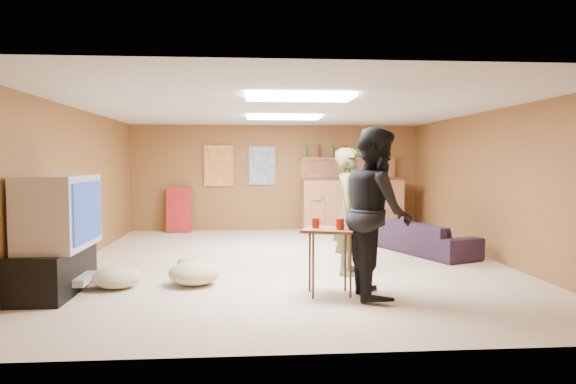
{
  "coord_description": "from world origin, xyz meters",
  "views": [
    {
      "loc": [
        -0.57,
        -7.26,
        1.46
      ],
      "look_at": [
        0.0,
        0.2,
        1.0
      ],
      "focal_mm": 32.0,
      "sensor_mm": 36.0,
      "label": 1
    }
  ],
  "objects": [
    {
      "name": "ground",
      "position": [
        0.0,
        0.0,
        0.0
      ],
      "size": [
        7.0,
        7.0,
        0.0
      ],
      "primitive_type": "plane",
      "color": "beige",
      "rests_on": "ground"
    },
    {
      "name": "ceiling",
      "position": [
        0.0,
        0.0,
        2.2
      ],
      "size": [
        6.0,
        7.0,
        0.02
      ],
      "primitive_type": "cube",
      "color": "silver",
      "rests_on": "ground"
    },
    {
      "name": "wall_back",
      "position": [
        0.0,
        3.5,
        1.1
      ],
      "size": [
        6.0,
        0.02,
        2.2
      ],
      "primitive_type": "cube",
      "color": "brown",
      "rests_on": "ground"
    },
    {
      "name": "wall_front",
      "position": [
        0.0,
        -3.5,
        1.1
      ],
      "size": [
        6.0,
        0.02,
        2.2
      ],
      "primitive_type": "cube",
      "color": "brown",
      "rests_on": "ground"
    },
    {
      "name": "wall_left",
      "position": [
        -3.0,
        0.0,
        1.1
      ],
      "size": [
        0.02,
        7.0,
        2.2
      ],
      "primitive_type": "cube",
      "color": "brown",
      "rests_on": "ground"
    },
    {
      "name": "wall_right",
      "position": [
        3.0,
        0.0,
        1.1
      ],
      "size": [
        0.02,
        7.0,
        2.2
      ],
      "primitive_type": "cube",
      "color": "brown",
      "rests_on": "ground"
    },
    {
      "name": "tv_stand",
      "position": [
        -2.72,
        -1.5,
        0.25
      ],
      "size": [
        0.55,
        1.3,
        0.5
      ],
      "primitive_type": "cube",
      "color": "black",
      "rests_on": "ground"
    },
    {
      "name": "dvd_box",
      "position": [
        -2.5,
        -1.5,
        0.15
      ],
      "size": [
        0.35,
        0.5,
        0.08
      ],
      "primitive_type": "cube",
      "color": "#B2B2B7",
      "rests_on": "tv_stand"
    },
    {
      "name": "tv_body",
      "position": [
        -2.65,
        -1.5,
        0.9
      ],
      "size": [
        0.6,
        1.1,
        0.8
      ],
      "primitive_type": "cube",
      "color": "#B2B2B7",
      "rests_on": "tv_stand"
    },
    {
      "name": "tv_screen",
      "position": [
        -2.34,
        -1.5,
        0.9
      ],
      "size": [
        0.02,
        0.95,
        0.65
      ],
      "primitive_type": "cube",
      "color": "navy",
      "rests_on": "tv_body"
    },
    {
      "name": "bar_counter",
      "position": [
        1.5,
        2.95,
        0.55
      ],
      "size": [
        2.0,
        0.6,
        1.1
      ],
      "primitive_type": "cube",
      "color": "#955636",
      "rests_on": "ground"
    },
    {
      "name": "bar_lip",
      "position": [
        1.5,
        2.7,
        1.1
      ],
      "size": [
        2.1,
        0.12,
        0.05
      ],
      "primitive_type": "cube",
      "color": "#3D2113",
      "rests_on": "bar_counter"
    },
    {
      "name": "bar_shelf",
      "position": [
        1.5,
        3.4,
        1.5
      ],
      "size": [
        2.0,
        0.18,
        0.05
      ],
      "primitive_type": "cube",
      "color": "#955636",
      "rests_on": "bar_backing"
    },
    {
      "name": "bar_backing",
      "position": [
        1.5,
        3.42,
        1.2
      ],
      "size": [
        2.0,
        0.14,
        0.6
      ],
      "primitive_type": "cube",
      "color": "#955636",
      "rests_on": "bar_counter"
    },
    {
      "name": "poster_left",
      "position": [
        -1.2,
        3.46,
        1.35
      ],
      "size": [
        0.6,
        0.03,
        0.85
      ],
      "primitive_type": "cube",
      "color": "#BF3F26",
      "rests_on": "wall_back"
    },
    {
      "name": "poster_right",
      "position": [
        -0.3,
        3.46,
        1.35
      ],
      "size": [
        0.55,
        0.03,
        0.8
      ],
      "primitive_type": "cube",
      "color": "#334C99",
      "rests_on": "wall_back"
    },
    {
      "name": "folding_chair_stack",
      "position": [
        -2.0,
        3.3,
        0.45
      ],
      "size": [
        0.5,
        0.26,
        0.91
      ],
      "primitive_type": "cube",
      "rotation": [
        -0.14,
        0.0,
        0.0
      ],
      "color": "#AC1F1F",
      "rests_on": "ground"
    },
    {
      "name": "ceiling_panel_front",
      "position": [
        0.0,
        -1.5,
        2.17
      ],
      "size": [
        1.2,
        0.6,
        0.04
      ],
      "primitive_type": "cube",
      "color": "white",
      "rests_on": "ceiling"
    },
    {
      "name": "ceiling_panel_back",
      "position": [
        0.0,
        1.2,
        2.17
      ],
      "size": [
        1.2,
        0.6,
        0.04
      ],
      "primitive_type": "cube",
      "color": "white",
      "rests_on": "ceiling"
    },
    {
      "name": "person_olive",
      "position": [
        0.72,
        -0.79,
        0.81
      ],
      "size": [
        0.59,
        0.7,
        1.62
      ],
      "primitive_type": "imported",
      "rotation": [
        0.0,
        0.0,
        1.16
      ],
      "color": "brown",
      "rests_on": "ground"
    },
    {
      "name": "person_black",
      "position": [
        0.8,
        -1.88,
        0.91
      ],
      "size": [
        0.71,
        0.9,
        1.82
      ],
      "primitive_type": "imported",
      "rotation": [
        0.0,
        0.0,
        1.54
      ],
      "color": "black",
      "rests_on": "ground"
    },
    {
      "name": "sofa",
      "position": [
        2.2,
        0.5,
        0.25
      ],
      "size": [
        1.26,
        1.85,
        0.5
      ],
      "primitive_type": "imported",
      "rotation": [
        0.0,
        0.0,
        1.95
      ],
      "color": "black",
      "rests_on": "ground"
    },
    {
      "name": "tray_table",
      "position": [
        0.3,
        -1.81,
        0.36
      ],
      "size": [
        0.68,
        0.61,
        0.73
      ],
      "primitive_type": "cube",
      "rotation": [
        0.0,
        0.0,
        -0.36
      ],
      "color": "#3D2113",
      "rests_on": "ground"
    },
    {
      "name": "cup_red_near",
      "position": [
        0.16,
        -1.74,
        0.78
      ],
      "size": [
        0.09,
        0.09,
        0.11
      ],
      "primitive_type": "cylinder",
      "rotation": [
        0.0,
        0.0,
        0.15
      ],
      "color": "#B3210B",
      "rests_on": "tray_table"
    },
    {
      "name": "cup_red_far",
      "position": [
        0.4,
        -1.87,
        0.78
      ],
      "size": [
        0.11,
        0.11,
        0.12
      ],
      "primitive_type": "cylinder",
      "rotation": [
        0.0,
        0.0,
        0.39
      ],
      "color": "#B3210B",
      "rests_on": "tray_table"
    },
    {
      "name": "cup_blue",
      "position": [
        0.43,
        -1.7,
        0.78
      ],
      "size": [
        0.1,
        0.1,
        0.11
      ],
      "primitive_type": "cylinder",
      "rotation": [
        0.0,
        0.0,
        0.23
      ],
      "color": "navy",
      "rests_on": "tray_table"
    },
    {
      "name": "bar_stool_left",
      "position": [
        0.77,
        2.78,
        0.56
      ],
      "size": [
        0.39,
        0.39,
        1.13
      ],
      "primitive_type": null,
      "rotation": [
        0.0,
        0.0,
        0.09
      ],
      "color": "#955636",
      "rests_on": "ground"
    },
    {
      "name": "bar_stool_right",
      "position": [
        1.72,
        1.89,
        0.6
      ],
      "size": [
        0.46,
        0.46,
        1.21
      ],
      "primitive_type": null,
      "rotation": [
        0.0,
        0.0,
        0.23
      ],
      "color": "#955636",
      "rests_on": "ground"
    },
    {
      "name": "cushion_near_tv",
      "position": [
        -1.22,
        -1.23,
        0.14
      ],
      "size": [
        0.77,
        0.77,
        0.27
      ],
      "primitive_type": "ellipsoid",
      "rotation": [
        0.0,
        0.0,
        -0.34
      ],
      "color": "tan",
      "rests_on": "ground"
    },
    {
      "name": "cushion_mid",
      "position": [
        -1.32,
        -0.42,
        0.1
      ],
      "size": [
        0.49,
        0.49,
        0.19
      ],
      "primitive_type": "ellipsoid",
      "rotation": [
        0.0,
        0.0,
        0.15
      ],
      "color": "tan",
      "rests_on": "ground"
    },
    {
      "name": "cushion_far",
      "position": [
        -2.08,
        -1.32,
        0.13
      ],
      "size": [
        0.59,
        0.59,
        0.25
      ],
      "primitive_type": "ellipsoid",
      "rotation": [
        0.0,
        0.0,
        -0.06
      ],
      "color": "tan",
      "rests_on": "ground"
    },
    {
      "name": "bottle_row",
      "position": [
        1.3,
        3.38,
        1.65
      ],
      "size": [
        1.48,
        0.08,
        0.26
      ],
      "primitive_type": null,
      "color": "#3F7233",
      "rests_on": "bar_shelf"
    }
  ]
}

